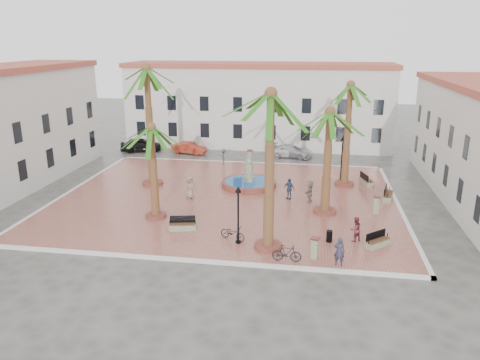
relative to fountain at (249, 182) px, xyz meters
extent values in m
plane|color=#56544F|center=(-1.27, -3.10, -0.47)|extent=(120.00, 120.00, 0.00)
cube|color=#A95B4E|center=(-1.27, -3.10, -0.40)|extent=(26.00, 22.00, 0.15)
cube|color=silver|center=(-1.27, 7.90, -0.39)|extent=(26.30, 0.30, 0.16)
cube|color=silver|center=(-1.27, -14.10, -0.39)|extent=(26.30, 0.30, 0.16)
cube|color=silver|center=(11.73, -3.10, -0.39)|extent=(0.30, 22.30, 0.16)
cube|color=silver|center=(-14.27, -3.10, -0.39)|extent=(0.30, 22.30, 0.16)
cube|color=silver|center=(-1.27, 16.90, 4.03)|extent=(30.00, 7.00, 9.00)
cube|color=#B24E3B|center=(-1.27, 16.90, 8.78)|extent=(30.40, 7.40, 0.50)
cube|color=black|center=(-14.40, 13.42, 1.73)|extent=(1.00, 0.12, 1.60)
cube|color=black|center=(-10.65, 13.42, 1.73)|extent=(1.00, 0.12, 1.60)
cube|color=black|center=(-6.90, 13.42, 1.73)|extent=(1.00, 0.12, 1.60)
cube|color=black|center=(-3.15, 13.42, 1.73)|extent=(1.00, 0.12, 1.60)
cube|color=black|center=(0.60, 13.42, 1.73)|extent=(1.00, 0.12, 1.60)
cube|color=black|center=(4.35, 13.42, 1.73)|extent=(1.00, 0.12, 1.60)
cube|color=black|center=(8.10, 13.42, 1.73)|extent=(1.00, 0.12, 1.60)
cube|color=black|center=(11.85, 13.42, 1.73)|extent=(1.00, 0.12, 1.60)
cube|color=black|center=(-14.40, 13.42, 4.73)|extent=(1.00, 0.12, 1.60)
cube|color=black|center=(-10.65, 13.42, 4.73)|extent=(1.00, 0.12, 1.60)
cube|color=black|center=(-6.90, 13.42, 4.73)|extent=(1.00, 0.12, 1.60)
cube|color=black|center=(-3.15, 13.42, 4.73)|extent=(1.00, 0.12, 1.60)
cube|color=black|center=(0.60, 13.42, 4.73)|extent=(1.00, 0.12, 1.60)
cube|color=black|center=(4.35, 13.42, 4.73)|extent=(1.00, 0.12, 1.60)
cube|color=black|center=(8.10, 13.42, 4.73)|extent=(1.00, 0.12, 1.60)
cube|color=black|center=(11.85, 13.42, 4.73)|extent=(1.00, 0.12, 1.60)
cube|color=black|center=(15.27, -8.88, 1.73)|extent=(0.12, 1.00, 1.60)
cube|color=black|center=(15.27, -5.17, 1.73)|extent=(0.12, 1.00, 1.60)
cube|color=black|center=(15.27, -1.45, 1.73)|extent=(0.12, 1.00, 1.60)
cube|color=black|center=(15.27, 2.26, 1.73)|extent=(0.12, 1.00, 1.60)
cube|color=black|center=(15.27, 5.98, 1.73)|extent=(0.12, 1.00, 1.60)
cube|color=black|center=(15.27, 9.69, 1.73)|extent=(0.12, 1.00, 1.60)
cube|color=black|center=(15.27, -5.17, 4.73)|extent=(0.12, 1.00, 1.60)
cube|color=black|center=(15.27, -1.45, 4.73)|extent=(0.12, 1.00, 1.60)
cube|color=black|center=(15.27, 2.26, 4.73)|extent=(0.12, 1.00, 1.60)
cube|color=black|center=(15.27, 5.98, 4.73)|extent=(0.12, 1.00, 1.60)
cube|color=black|center=(15.27, 9.69, 4.73)|extent=(0.12, 1.00, 1.60)
cube|color=black|center=(-17.29, -5.10, 1.73)|extent=(0.12, 1.00, 1.60)
cube|color=black|center=(-17.29, -1.10, 1.73)|extent=(0.12, 1.00, 1.60)
cube|color=black|center=(-17.29, 2.90, 1.73)|extent=(0.12, 1.00, 1.60)
cube|color=black|center=(-17.29, 6.90, 1.73)|extent=(0.12, 1.00, 1.60)
cube|color=black|center=(-17.29, -5.10, 4.73)|extent=(0.12, 1.00, 1.60)
cube|color=black|center=(-17.29, -1.10, 4.73)|extent=(0.12, 1.00, 1.60)
cube|color=black|center=(-17.29, 2.90, 4.73)|extent=(0.12, 1.00, 1.60)
cube|color=black|center=(-17.29, 6.90, 4.73)|extent=(0.12, 1.00, 1.60)
cylinder|color=brown|center=(0.00, 0.00, -0.10)|extent=(4.60, 4.60, 0.44)
cylinder|color=#194C8C|center=(0.00, 0.00, 0.09)|extent=(4.05, 4.05, 0.07)
cylinder|color=gray|center=(0.00, 0.00, 0.11)|extent=(0.98, 0.98, 0.88)
cylinder|color=gray|center=(0.00, 0.00, 0.99)|extent=(0.66, 0.66, 1.31)
sphere|color=gray|center=(0.00, 0.00, 1.81)|extent=(0.48, 0.48, 0.48)
cylinder|color=brown|center=(-8.20, -0.79, -0.19)|extent=(1.76, 1.76, 0.26)
cylinder|color=brown|center=(-8.20, -0.79, 4.67)|extent=(0.57, 0.57, 9.45)
sphere|color=brown|center=(-8.20, -0.79, 9.39)|extent=(0.77, 0.77, 0.77)
cylinder|color=brown|center=(-5.43, -8.08, -0.21)|extent=(1.46, 1.46, 0.22)
cylinder|color=brown|center=(-5.43, -8.08, 2.96)|extent=(0.47, 0.47, 6.13)
sphere|color=brown|center=(-5.43, -8.08, 6.03)|extent=(0.64, 0.64, 0.64)
cylinder|color=brown|center=(2.81, -11.87, -0.20)|extent=(1.65, 1.65, 0.25)
cylinder|color=brown|center=(2.81, -11.87, 4.36)|extent=(0.53, 0.53, 8.87)
sphere|color=brown|center=(2.81, -11.87, 8.80)|extent=(0.72, 0.72, 0.72)
cylinder|color=brown|center=(6.24, -5.36, -0.20)|extent=(1.66, 1.66, 0.25)
cylinder|color=brown|center=(6.24, -5.36, 3.42)|extent=(0.54, 0.54, 6.99)
sphere|color=brown|center=(6.24, -5.36, 6.92)|extent=(0.73, 0.73, 0.73)
cylinder|color=brown|center=(7.98, 1.56, -0.20)|extent=(1.62, 1.62, 0.24)
cylinder|color=brown|center=(7.98, 1.56, 4.01)|extent=(0.53, 0.53, 8.18)
sphere|color=brown|center=(7.98, 1.56, 8.10)|extent=(0.71, 0.71, 0.71)
cube|color=gray|center=(-2.95, -10.08, -0.13)|extent=(1.82, 0.87, 0.39)
cube|color=#56351E|center=(-2.95, -10.08, 0.09)|extent=(1.71, 0.80, 0.06)
cube|color=black|center=(-2.99, -9.87, 0.36)|extent=(1.63, 0.38, 0.49)
cylinder|color=black|center=(-3.76, -10.24, 0.21)|extent=(0.05, 0.05, 0.29)
cylinder|color=black|center=(-2.14, -9.91, 0.21)|extent=(0.05, 0.05, 0.29)
cube|color=gray|center=(9.30, -10.70, -0.13)|extent=(1.64, 1.56, 0.39)
cube|color=#56351E|center=(9.30, -10.70, 0.09)|extent=(1.54, 1.46, 0.06)
cube|color=black|center=(9.15, -10.54, 0.35)|extent=(1.25, 1.14, 0.48)
cylinder|color=black|center=(8.69, -11.25, 0.21)|extent=(0.05, 0.05, 0.29)
cylinder|color=black|center=(9.90, -10.15, 0.21)|extent=(0.05, 0.05, 0.29)
cube|color=gray|center=(11.13, -1.76, -0.10)|extent=(1.06, 2.09, 0.45)
cube|color=#56351E|center=(11.13, -1.76, 0.16)|extent=(0.98, 1.97, 0.07)
cube|color=black|center=(10.89, -1.70, 0.46)|extent=(0.49, 1.85, 0.56)
cylinder|color=black|center=(10.91, -2.68, 0.29)|extent=(0.05, 0.05, 0.33)
cylinder|color=black|center=(11.35, -0.84, 0.29)|extent=(0.05, 0.05, 0.33)
cube|color=gray|center=(9.85, 1.99, -0.11)|extent=(1.09, 1.97, 0.42)
cube|color=#56351E|center=(9.85, 1.99, 0.13)|extent=(1.01, 1.86, 0.06)
cube|color=black|center=(9.63, 1.92, 0.41)|extent=(0.56, 1.72, 0.52)
cylinder|color=black|center=(10.11, 1.13, 0.25)|extent=(0.05, 0.05, 0.31)
cylinder|color=black|center=(9.60, 2.84, 0.25)|extent=(0.05, 0.05, 0.31)
cylinder|color=black|center=(0.94, -11.47, -0.25)|extent=(0.32, 0.32, 0.14)
cylinder|color=black|center=(0.94, -11.47, 1.38)|extent=(0.11, 0.11, 3.22)
cone|color=black|center=(0.94, -11.47, 3.12)|extent=(0.39, 0.39, 0.36)
sphere|color=beige|center=(0.94, -11.47, 2.99)|extent=(0.21, 0.21, 0.21)
cylinder|color=black|center=(7.71, 2.53, -0.24)|extent=(0.36, 0.36, 0.16)
cylinder|color=black|center=(7.71, 2.53, 1.58)|extent=(0.12, 0.12, 3.60)
cone|color=black|center=(7.71, 2.53, 3.53)|extent=(0.44, 0.44, 0.40)
sphere|color=beige|center=(7.71, 2.53, 3.38)|extent=(0.24, 0.24, 0.24)
cube|color=gray|center=(5.55, -12.90, 0.27)|extent=(0.45, 0.45, 1.19)
cube|color=brown|center=(5.55, -12.90, 0.91)|extent=(0.56, 0.56, 0.09)
cube|color=gray|center=(-0.94, 7.30, 0.33)|extent=(0.43, 0.43, 1.31)
cube|color=brown|center=(-0.94, 7.30, 1.04)|extent=(0.54, 0.54, 0.10)
cube|color=gray|center=(9.84, -4.98, 0.28)|extent=(0.42, 0.42, 1.21)
cube|color=brown|center=(9.84, -4.98, 0.93)|extent=(0.52, 0.52, 0.09)
cylinder|color=black|center=(6.43, -10.43, 0.04)|extent=(0.37, 0.37, 0.72)
imported|color=#2B2D43|center=(6.87, -13.50, 0.51)|extent=(0.66, 0.48, 1.66)
imported|color=black|center=(0.52, -11.08, 0.14)|extent=(1.84, 1.27, 0.92)
imported|color=maroon|center=(7.99, -10.09, 0.46)|extent=(0.96, 0.93, 1.56)
imported|color=black|center=(4.01, -13.50, 0.17)|extent=(1.66, 0.50, 0.99)
imported|color=#90785F|center=(-4.08, -3.79, 0.54)|extent=(1.01, 0.94, 1.73)
imported|color=#33455D|center=(3.52, -2.78, 0.51)|extent=(1.04, 0.86, 1.66)
imported|color=#45454A|center=(-3.41, 6.56, 0.49)|extent=(0.81, 1.15, 1.62)
imported|color=gray|center=(5.11, -3.29, 0.53)|extent=(0.81, 1.65, 1.71)
imported|color=black|center=(-13.75, 11.27, 0.29)|extent=(4.84, 3.22, 1.53)
imported|color=#BD3824|center=(-8.19, 11.16, 0.16)|extent=(4.02, 2.05, 1.26)
imported|color=#B5B4BE|center=(2.95, 11.33, 0.17)|extent=(4.76, 3.22, 1.28)
imported|color=silver|center=(3.02, 11.49, 0.14)|extent=(4.56, 2.36, 1.23)
camera|label=1|loc=(5.15, -37.35, 11.63)|focal=35.00mm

